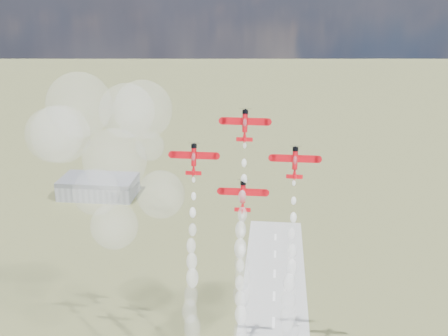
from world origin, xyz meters
name	(u,v)px	position (x,y,z in m)	size (l,w,h in m)	color
hangar	(99,187)	(-120.00, 180.00, 6.50)	(50.00, 28.00, 13.00)	gray
plane_lead	(245,125)	(-10.99, 11.32, 96.97)	(13.59, 5.04, 9.56)	red
plane_left	(194,158)	(-26.17, 8.81, 86.65)	(13.59, 5.04, 9.56)	red
plane_right	(295,162)	(4.18, 8.81, 86.65)	(13.59, 5.04, 9.56)	red
plane_slot	(243,195)	(-10.99, 6.30, 76.32)	(13.59, 5.04, 9.56)	red
smoke_trail_lead	(241,265)	(-10.84, 1.42, 55.24)	(5.22, 13.97, 47.82)	white
smoke_trail_left	(191,297)	(-26.11, -1.41, 44.57)	(6.04, 14.46, 48.27)	white
smoke_trail_right	(290,302)	(4.19, -1.18, 44.79)	(5.91, 13.60, 47.86)	white
smoke_trail_slot	(240,332)	(-10.80, -3.92, 34.56)	(5.28, 14.30, 48.07)	white
drifted_smoke_cloud	(102,144)	(-60.56, 26.29, 84.72)	(58.52, 41.89, 58.87)	white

